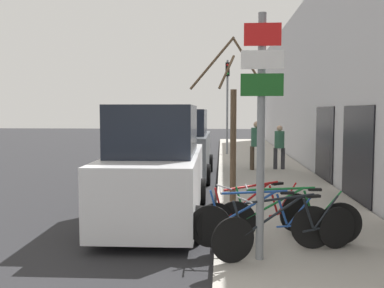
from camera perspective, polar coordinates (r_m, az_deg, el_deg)
ground_plane at (r=13.00m, az=-0.95°, el=-5.44°), size 80.00×80.00×0.00m
sidewalk_curb at (r=15.78m, az=9.40°, el=-3.47°), size 3.20×32.00×0.15m
building_facade at (r=15.83m, az=15.95°, el=7.87°), size 0.23×32.00×6.50m
signpost at (r=5.94m, az=9.20°, el=2.57°), size 0.58×0.13×3.40m
bicycle_0 at (r=6.42m, az=12.63°, el=-11.05°), size 2.18×1.01×0.88m
bicycle_1 at (r=6.67m, az=9.20°, el=-10.37°), size 2.20×0.44×0.90m
bicycle_2 at (r=6.98m, az=12.66°, el=-9.72°), size 2.29×0.44×0.91m
bicycle_3 at (r=7.17m, az=8.71°, el=-9.25°), size 1.96×1.23×0.91m
parked_car_0 at (r=8.76m, az=-4.78°, el=-3.32°), size 2.01×4.75×2.34m
parked_car_1 at (r=14.24m, az=-1.33°, el=-0.35°), size 1.98×4.68×2.28m
pedestrian_near at (r=15.22m, az=8.59°, el=0.28°), size 0.45×0.38×1.71m
pedestrian_far at (r=15.53m, az=11.57°, el=0.01°), size 0.41×0.35×1.56m
street_tree at (r=9.77m, az=5.41°, el=1.78°), size 1.75×0.78×3.75m
traffic_light at (r=20.69m, az=4.74°, el=6.66°), size 0.20×0.30×4.50m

